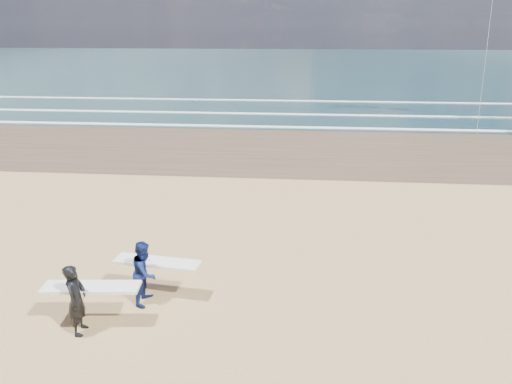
{
  "coord_description": "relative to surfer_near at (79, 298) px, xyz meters",
  "views": [
    {
      "loc": [
        5.64,
        -7.51,
        6.61
      ],
      "look_at": [
        4.47,
        6.0,
        1.58
      ],
      "focal_mm": 32.0,
      "sensor_mm": 36.0,
      "label": 1
    }
  ],
  "objects": [
    {
      "name": "surfer_near",
      "position": [
        0.0,
        0.0,
        0.0
      ],
      "size": [
        2.24,
        1.03,
        1.7
      ],
      "color": "black",
      "rests_on": "ground"
    },
    {
      "name": "surfer_far",
      "position": [
        1.12,
        1.32,
        -0.03
      ],
      "size": [
        2.25,
        1.17,
        1.65
      ],
      "color": "#0E1B4E",
      "rests_on": "ground"
    },
    {
      "name": "ocean",
      "position": [
        19.05,
        71.18,
        -0.86
      ],
      "size": [
        220.0,
        100.0,
        0.02
      ],
      "primitive_type": "cube",
      "color": "#193338",
      "rests_on": "ground"
    },
    {
      "name": "kite_1",
      "position": [
        16.93,
        23.92,
        5.73
      ],
      "size": [
        6.0,
        4.76,
        11.83
      ],
      "color": "slate",
      "rests_on": "ground"
    },
    {
      "name": "foam_breakers",
      "position": [
        19.05,
        27.28,
        -0.82
      ],
      "size": [
        220.0,
        11.7,
        0.05
      ],
      "color": "white",
      "rests_on": "ground"
    }
  ]
}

